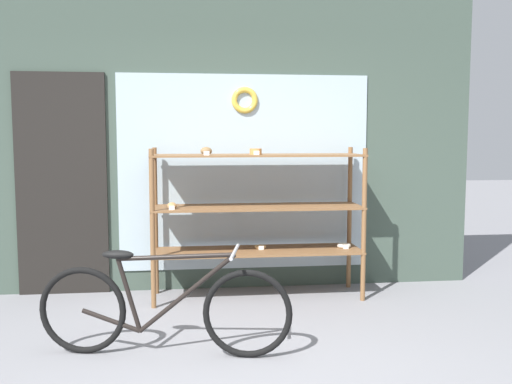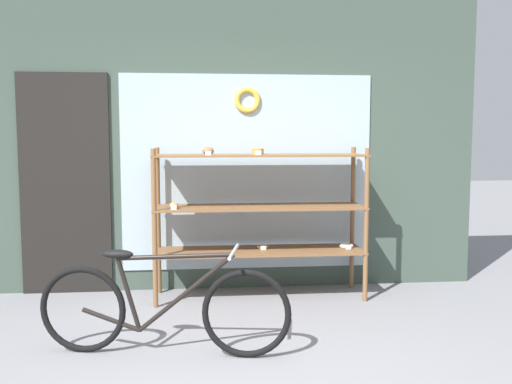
% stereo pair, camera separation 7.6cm
% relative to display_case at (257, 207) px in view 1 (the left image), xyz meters
% --- Properties ---
extents(storefront_facade, '(4.99, 0.13, 3.45)m').
position_rel_display_case_xyz_m(storefront_facade, '(-0.33, 0.39, 0.83)').
color(storefront_facade, '#3D4C42').
rests_on(storefront_facade, ground_plane).
extents(display_case, '(1.94, 0.51, 1.41)m').
position_rel_display_case_xyz_m(display_case, '(0.00, 0.00, 0.00)').
color(display_case, brown).
rests_on(display_case, ground_plane).
extents(bicycle, '(1.73, 0.50, 0.74)m').
position_rel_display_case_xyz_m(bicycle, '(-0.82, -1.35, -0.51)').
color(bicycle, black).
rests_on(bicycle, ground_plane).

